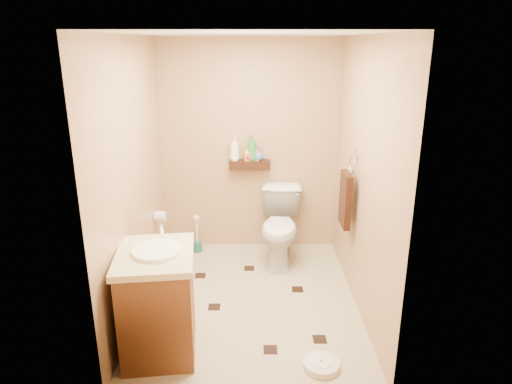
{
  "coord_description": "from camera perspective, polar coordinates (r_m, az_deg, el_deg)",
  "views": [
    {
      "loc": [
        0.03,
        -3.81,
        2.34
      ],
      "look_at": [
        0.07,
        0.25,
        1.0
      ],
      "focal_mm": 32.0,
      "sensor_mm": 36.0,
      "label": 1
    }
  ],
  "objects": [
    {
      "name": "bottle_a",
      "position": [
        5.11,
        -2.7,
        5.48
      ],
      "size": [
        0.13,
        0.13,
        0.28
      ],
      "primitive_type": "imported",
      "rotation": [
        0.0,
        0.0,
        2.85
      ],
      "color": "white",
      "rests_on": "wall_shelf"
    },
    {
      "name": "wall_front",
      "position": [
        2.8,
        -1.1,
        -5.71
      ],
      "size": [
        2.0,
        0.04,
        2.4
      ],
      "primitive_type": "cube",
      "color": "tan",
      "rests_on": "ground"
    },
    {
      "name": "ceiling",
      "position": [
        3.81,
        -1.01,
        19.19
      ],
      "size": [
        2.0,
        2.5,
        0.02
      ],
      "primitive_type": "cube",
      "color": "silver",
      "rests_on": "wall_back"
    },
    {
      "name": "bathroom_scale",
      "position": [
        3.71,
        8.14,
        -20.54
      ],
      "size": [
        0.3,
        0.3,
        0.06
      ],
      "rotation": [
        0.0,
        0.0,
        0.07
      ],
      "color": "silver",
      "rests_on": "ground"
    },
    {
      "name": "wall_right",
      "position": [
        4.09,
        13.24,
        1.62
      ],
      "size": [
        0.04,
        2.5,
        2.4
      ],
      "primitive_type": "cube",
      "color": "tan",
      "rests_on": "ground"
    },
    {
      "name": "bottle_d",
      "position": [
        5.11,
        -0.53,
        5.51
      ],
      "size": [
        0.15,
        0.15,
        0.28
      ],
      "primitive_type": "imported",
      "rotation": [
        0.0,
        0.0,
        4.2
      ],
      "color": "#2D873A",
      "rests_on": "wall_shelf"
    },
    {
      "name": "toilet_brush",
      "position": [
        5.38,
        -7.37,
        -5.79
      ],
      "size": [
        0.1,
        0.1,
        0.46
      ],
      "color": "#175C5A",
      "rests_on": "ground"
    },
    {
      "name": "bottle_b",
      "position": [
        5.12,
        -1.02,
        4.9
      ],
      "size": [
        0.08,
        0.08,
        0.17
      ],
      "primitive_type": "imported",
      "rotation": [
        0.0,
        0.0,
        4.78
      ],
      "color": "gold",
      "rests_on": "wall_shelf"
    },
    {
      "name": "bottle_e",
      "position": [
        5.12,
        0.08,
        4.85
      ],
      "size": [
        0.09,
        0.09,
        0.16
      ],
      "primitive_type": "imported",
      "rotation": [
        0.0,
        0.0,
        5.94
      ],
      "color": "#D36746",
      "rests_on": "wall_shelf"
    },
    {
      "name": "toilet",
      "position": [
        5.04,
        3.06,
        -4.4
      ],
      "size": [
        0.52,
        0.82,
        0.8
      ],
      "primitive_type": "imported",
      "rotation": [
        0.0,
        0.0,
        -0.1
      ],
      "color": "white",
      "rests_on": "ground"
    },
    {
      "name": "wall_left",
      "position": [
        4.11,
        -15.01,
        1.54
      ],
      "size": [
        0.04,
        2.5,
        2.4
      ],
      "primitive_type": "cube",
      "color": "tan",
      "rests_on": "ground"
    },
    {
      "name": "towel_ring",
      "position": [
        4.38,
        11.16,
        -0.63
      ],
      "size": [
        0.12,
        0.3,
        0.76
      ],
      "color": "silver",
      "rests_on": "wall_right"
    },
    {
      "name": "bottle_c",
      "position": [
        5.12,
        -0.95,
        4.72
      ],
      "size": [
        0.15,
        0.15,
        0.14
      ],
      "primitive_type": "imported",
      "rotation": [
        0.0,
        0.0,
        0.88
      ],
      "color": "red",
      "rests_on": "wall_shelf"
    },
    {
      "name": "toilet_paper",
      "position": [
        4.88,
        -11.93,
        -3.0
      ],
      "size": [
        0.12,
        0.11,
        0.12
      ],
      "color": "silver",
      "rests_on": "wall_left"
    },
    {
      "name": "wall_shelf",
      "position": [
        5.15,
        -0.81,
        3.43
      ],
      "size": [
        0.46,
        0.14,
        0.1
      ],
      "primitive_type": "cube",
      "color": "#351D0E",
      "rests_on": "wall_back"
    },
    {
      "name": "ground",
      "position": [
        4.47,
        -0.83,
        -13.28
      ],
      "size": [
        2.5,
        2.5,
        0.0
      ],
      "primitive_type": "plane",
      "color": "#BFAE8C",
      "rests_on": "ground"
    },
    {
      "name": "floor_accents",
      "position": [
        4.44,
        0.01,
        -13.51
      ],
      "size": [
        1.21,
        1.49,
        0.01
      ],
      "color": "black",
      "rests_on": "ground"
    },
    {
      "name": "vanity",
      "position": [
        3.7,
        -12.13,
        -13.14
      ],
      "size": [
        0.64,
        0.75,
        0.98
      ],
      "rotation": [
        0.0,
        0.0,
        0.11
      ],
      "color": "brown",
      "rests_on": "ground"
    },
    {
      "name": "wall_back",
      "position": [
        5.19,
        -0.81,
        5.58
      ],
      "size": [
        2.0,
        0.04,
        2.4
      ],
      "primitive_type": "cube",
      "color": "tan",
      "rests_on": "ground"
    },
    {
      "name": "bottle_f",
      "position": [
        5.12,
        0.29,
        4.77
      ],
      "size": [
        0.16,
        0.16,
        0.15
      ],
      "primitive_type": "imported",
      "rotation": [
        0.0,
        0.0,
        0.65
      ],
      "color": "teal",
      "rests_on": "wall_shelf"
    }
  ]
}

